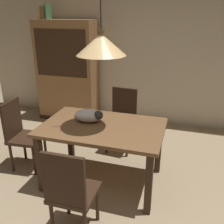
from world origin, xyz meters
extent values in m
plane|color=tan|center=(0.00, 0.00, 0.00)|extent=(10.00, 10.00, 0.00)
cube|color=beige|center=(0.00, 2.65, 1.45)|extent=(6.40, 0.10, 2.90)
cube|color=brown|center=(-0.09, 0.58, 0.73)|extent=(1.40, 0.90, 0.04)
cube|color=#382316|center=(-0.71, 0.19, 0.35)|extent=(0.07, 0.07, 0.71)
cube|color=#382316|center=(0.53, 0.19, 0.35)|extent=(0.07, 0.07, 0.71)
cube|color=#382316|center=(-0.71, 0.97, 0.35)|extent=(0.07, 0.07, 0.71)
cube|color=#382316|center=(0.53, 0.97, 0.35)|extent=(0.07, 0.07, 0.71)
cube|color=#382316|center=(-0.09, -0.22, 0.43)|extent=(0.40, 0.40, 0.04)
cube|color=#322014|center=(-0.09, -0.40, 0.69)|extent=(0.38, 0.04, 0.48)
cylinder|color=#382316|center=(0.07, -0.06, 0.21)|extent=(0.04, 0.04, 0.41)
cylinder|color=#382316|center=(-0.25, -0.06, 0.21)|extent=(0.04, 0.04, 0.41)
cylinder|color=#382316|center=(-0.25, -0.38, 0.21)|extent=(0.04, 0.04, 0.41)
cube|color=#382316|center=(-1.14, 0.58, 0.43)|extent=(0.43, 0.43, 0.04)
cube|color=#322014|center=(-1.32, 0.57, 0.69)|extent=(0.07, 0.38, 0.48)
cylinder|color=#382316|center=(-0.97, 0.44, 0.21)|extent=(0.04, 0.04, 0.41)
cylinder|color=#382316|center=(-1.00, 0.76, 0.21)|extent=(0.04, 0.04, 0.41)
cylinder|color=#382316|center=(-1.29, 0.41, 0.21)|extent=(0.04, 0.04, 0.41)
cylinder|color=#382316|center=(-1.31, 0.73, 0.21)|extent=(0.04, 0.04, 0.41)
cube|color=#382316|center=(-0.09, 1.38, 0.43)|extent=(0.43, 0.43, 0.04)
cube|color=#322014|center=(-0.08, 1.56, 0.69)|extent=(0.38, 0.06, 0.48)
cylinder|color=#382316|center=(-0.26, 1.23, 0.21)|extent=(0.04, 0.04, 0.41)
cylinder|color=#382316|center=(0.06, 1.21, 0.21)|extent=(0.04, 0.04, 0.41)
cylinder|color=#382316|center=(-0.24, 1.55, 0.21)|extent=(0.04, 0.04, 0.41)
cylinder|color=#382316|center=(0.08, 1.53, 0.21)|extent=(0.04, 0.04, 0.41)
ellipsoid|color=silver|center=(-0.28, 0.66, 0.82)|extent=(0.38, 0.29, 0.15)
sphere|color=#333338|center=(-0.16, 0.64, 0.85)|extent=(0.11, 0.11, 0.11)
cylinder|color=#333338|center=(-0.40, 0.72, 0.78)|extent=(0.18, 0.04, 0.04)
cone|color=#E5B775|center=(-0.09, 0.58, 1.66)|extent=(0.52, 0.52, 0.22)
cylinder|color=#513D23|center=(-0.09, 0.58, 1.79)|extent=(0.08, 0.08, 0.04)
cube|color=olive|center=(-1.38, 2.32, 0.93)|extent=(1.10, 0.44, 1.85)
cube|color=#382316|center=(-1.38, 2.10, 1.29)|extent=(0.97, 0.01, 0.81)
cube|color=#382316|center=(-1.38, 2.32, 0.04)|extent=(1.12, 0.45, 0.08)
cube|color=gold|center=(-1.81, 2.32, 1.94)|extent=(0.04, 0.20, 0.18)
cube|color=brown|center=(-1.74, 2.32, 1.96)|extent=(0.06, 0.24, 0.22)
cube|color=#427A4C|center=(-1.68, 2.32, 1.98)|extent=(0.03, 0.20, 0.26)
camera|label=1|loc=(0.79, -1.92, 1.97)|focal=40.57mm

